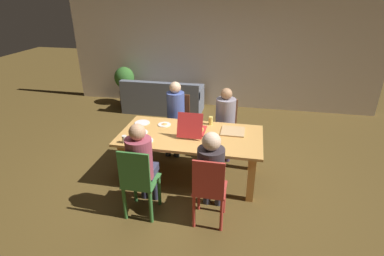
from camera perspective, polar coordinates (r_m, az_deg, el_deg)
The scene contains 21 objects.
ground_plane at distance 4.85m, azimuth -0.24°, elevation -9.09°, with size 20.00×20.00×0.00m, color brown.
back_wall at distance 7.48m, azimuth 5.10°, elevation 13.92°, with size 7.39×0.12×2.62m, color beige.
dining_table at distance 4.53m, azimuth -0.25°, elevation -2.42°, with size 2.10×1.07×0.74m.
chair_0 at distance 3.68m, azimuth 3.24°, elevation -11.35°, with size 0.39×0.39×0.96m.
person_0 at distance 3.69m, azimuth 3.65°, elevation -7.55°, with size 0.32×0.53×1.23m.
chair_1 at distance 5.53m, azimuth -2.80°, elevation 1.44°, with size 0.44×0.43×0.98m.
person_1 at distance 5.32m, azimuth -3.23°, elevation 3.05°, with size 0.31×0.51×1.27m.
chair_2 at distance 5.38m, azimuth 6.29°, elevation 0.62°, with size 0.40×0.41×0.96m.
person_2 at distance 5.18m, azimuth 6.25°, elevation 2.07°, with size 0.33×0.48×1.21m.
chair_3 at distance 3.87m, azimuth -10.01°, elevation -9.96°, with size 0.41×0.42×0.99m.
person_3 at distance 3.86m, azimuth -9.54°, elevation -6.08°, with size 0.32×0.50×1.27m.
pizza_box_0 at distance 4.60m, azimuth 7.69°, elevation -0.63°, with size 0.35×0.35×0.02m.
pizza_box_1 at distance 4.52m, azimuth 0.10°, elevation -0.25°, with size 0.37×0.49×0.37m.
plate_0 at distance 4.81m, azimuth -5.23°, elevation 0.69°, with size 0.20×0.20×0.03m.
plate_1 at distance 4.92m, azimuth -9.36°, elevation 0.98°, with size 0.24×0.24×0.01m.
plate_2 at distance 4.60m, azimuth -9.72°, elevation -0.79°, with size 0.23×0.23×0.01m.
plate_3 at distance 4.34m, azimuth -8.85°, elevation -2.30°, with size 0.23×0.23×0.03m.
drinking_glass_0 at distance 4.80m, azimuth 3.54°, elevation 1.40°, with size 0.07×0.07×0.13m, color #DECC5E.
drinking_glass_1 at distance 4.33m, azimuth -12.59°, elevation -2.07°, with size 0.07×0.07×0.11m, color silver.
couch at distance 7.29m, azimuth -5.44°, elevation 5.32°, with size 1.85×0.78×0.79m.
potted_plant at distance 7.86m, azimuth -12.53°, elevation 8.47°, with size 0.49×0.49×0.96m.
Camera 1 is at (0.82, -3.95, 2.70)m, focal length 28.37 mm.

